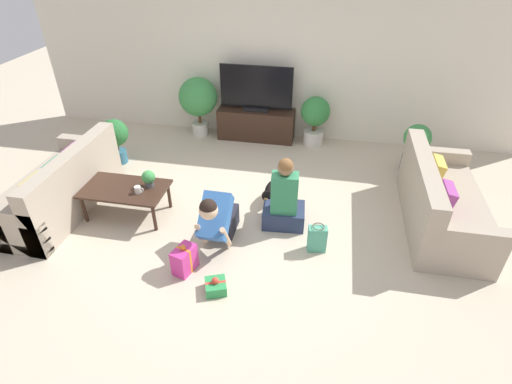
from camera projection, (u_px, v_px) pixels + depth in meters
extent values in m
plane|color=beige|center=(243.00, 220.00, 5.17)|extent=(16.00, 16.00, 0.00)
cube|color=silver|center=(276.00, 61.00, 6.59)|extent=(8.40, 0.06, 2.60)
cube|color=tan|center=(58.00, 194.00, 5.28)|extent=(0.86, 1.90, 0.43)
cube|color=tan|center=(72.00, 169.00, 4.99)|extent=(0.20, 1.90, 0.42)
cube|color=tan|center=(91.00, 157.00, 5.94)|extent=(0.86, 0.16, 0.61)
cube|color=tan|center=(10.00, 230.00, 4.52)|extent=(0.86, 0.16, 0.61)
cube|color=#9E4293|center=(77.00, 156.00, 5.39)|extent=(0.18, 0.34, 0.32)
cube|color=#288E6B|center=(58.00, 171.00, 5.05)|extent=(0.18, 0.34, 0.32)
cube|color=#EACC4C|center=(38.00, 189.00, 4.71)|extent=(0.18, 0.34, 0.32)
cube|color=tan|center=(443.00, 210.00, 4.99)|extent=(0.86, 1.90, 0.43)
cube|color=tan|center=(423.00, 178.00, 4.80)|extent=(0.20, 1.90, 0.42)
cube|color=tan|center=(460.00, 251.00, 4.23)|extent=(0.86, 0.16, 0.61)
cube|color=tan|center=(432.00, 169.00, 5.65)|extent=(0.86, 0.16, 0.61)
cube|color=#9E4293|center=(445.00, 198.00, 4.55)|extent=(0.18, 0.34, 0.32)
cube|color=#EACC4C|center=(435.00, 171.00, 5.06)|extent=(0.18, 0.34, 0.32)
cube|color=#382319|center=(125.00, 189.00, 5.06)|extent=(1.06, 0.62, 0.03)
cylinder|color=#382319|center=(84.00, 209.00, 5.05)|extent=(0.04, 0.04, 0.38)
cylinder|color=#382319|center=(154.00, 218.00, 4.90)|extent=(0.04, 0.04, 0.38)
cylinder|color=#382319|center=(104.00, 188.00, 5.45)|extent=(0.04, 0.04, 0.38)
cylinder|color=#382319|center=(169.00, 195.00, 5.30)|extent=(0.04, 0.04, 0.38)
cube|color=#382319|center=(256.00, 124.00, 7.00)|extent=(1.32, 0.39, 0.53)
cube|color=black|center=(256.00, 109.00, 6.83)|extent=(0.43, 0.20, 0.05)
cube|color=black|center=(256.00, 87.00, 6.62)|extent=(1.22, 0.03, 0.71)
cylinder|color=beige|center=(201.00, 129.00, 7.20)|extent=(0.28, 0.28, 0.24)
cylinder|color=brown|center=(200.00, 117.00, 7.08)|extent=(0.05, 0.05, 0.20)
sphere|color=#3D8E47|center=(198.00, 97.00, 6.86)|extent=(0.66, 0.66, 0.66)
cylinder|color=#336B84|center=(119.00, 156.00, 6.37)|extent=(0.25, 0.25, 0.21)
cylinder|color=brown|center=(117.00, 147.00, 6.27)|extent=(0.04, 0.04, 0.13)
sphere|color=#286B33|center=(114.00, 133.00, 6.14)|extent=(0.42, 0.42, 0.42)
cylinder|color=beige|center=(313.00, 138.00, 6.87)|extent=(0.33, 0.33, 0.26)
cylinder|color=brown|center=(314.00, 127.00, 6.76)|extent=(0.06, 0.06, 0.15)
sphere|color=#337F3D|center=(315.00, 111.00, 6.60)|extent=(0.48, 0.48, 0.48)
cylinder|color=#4C4C51|center=(411.00, 163.00, 6.12)|extent=(0.32, 0.32, 0.28)
cylinder|color=brown|center=(414.00, 151.00, 6.01)|extent=(0.06, 0.06, 0.12)
sphere|color=#3D8E47|center=(418.00, 138.00, 5.89)|extent=(0.40, 0.40, 0.40)
cube|color=#23232D|center=(224.00, 222.00, 4.91)|extent=(0.29, 0.44, 0.28)
cube|color=#3366AD|center=(215.00, 216.00, 4.49)|extent=(0.33, 0.54, 0.50)
sphere|color=beige|center=(208.00, 210.00, 4.20)|extent=(0.21, 0.21, 0.21)
sphere|color=black|center=(208.00, 208.00, 4.18)|extent=(0.19, 0.19, 0.19)
cylinder|color=beige|center=(202.00, 234.00, 4.55)|extent=(0.06, 0.29, 0.44)
cylinder|color=beige|center=(226.00, 237.00, 4.50)|extent=(0.06, 0.29, 0.44)
cube|color=#283351|center=(284.00, 215.00, 5.05)|extent=(0.55, 0.44, 0.24)
cube|color=#338456|center=(284.00, 193.00, 4.79)|extent=(0.33, 0.22, 0.52)
sphere|color=#8E6647|center=(286.00, 168.00, 4.61)|extent=(0.19, 0.19, 0.19)
sphere|color=brown|center=(286.00, 166.00, 4.58)|extent=(0.18, 0.18, 0.18)
cylinder|color=#8E6647|center=(295.00, 190.00, 4.99)|extent=(0.08, 0.26, 0.06)
cylinder|color=#8E6647|center=(275.00, 189.00, 5.01)|extent=(0.08, 0.26, 0.06)
ellipsoid|color=black|center=(271.00, 189.00, 5.40)|extent=(0.18, 0.39, 0.17)
sphere|color=black|center=(267.00, 196.00, 5.20)|extent=(0.15, 0.15, 0.15)
sphere|color=olive|center=(266.00, 199.00, 5.16)|extent=(0.07, 0.07, 0.07)
cylinder|color=black|center=(274.00, 179.00, 5.55)|extent=(0.03, 0.10, 0.11)
cylinder|color=olive|center=(265.00, 203.00, 5.39)|extent=(0.04, 0.04, 0.11)
cylinder|color=olive|center=(272.00, 204.00, 5.37)|extent=(0.04, 0.04, 0.11)
cylinder|color=olive|center=(269.00, 193.00, 5.59)|extent=(0.04, 0.04, 0.11)
cylinder|color=olive|center=(276.00, 194.00, 5.57)|extent=(0.04, 0.04, 0.11)
cube|color=#2D934C|center=(216.00, 286.00, 4.14)|extent=(0.28, 0.28, 0.12)
cube|color=red|center=(216.00, 286.00, 4.14)|extent=(0.21, 0.10, 0.12)
sphere|color=red|center=(215.00, 281.00, 4.10)|extent=(0.07, 0.07, 0.07)
cube|color=#CC3389|center=(185.00, 260.00, 4.34)|extent=(0.25, 0.32, 0.30)
cube|color=orange|center=(185.00, 260.00, 4.34)|extent=(0.18, 0.08, 0.31)
sphere|color=orange|center=(183.00, 247.00, 4.24)|extent=(0.06, 0.06, 0.06)
cube|color=#4CA384|center=(317.00, 239.00, 4.61)|extent=(0.23, 0.15, 0.33)
torus|color=#4C3823|center=(318.00, 226.00, 4.51)|extent=(0.16, 0.16, 0.01)
cylinder|color=silver|center=(138.00, 190.00, 4.94)|extent=(0.08, 0.08, 0.09)
torus|color=silver|center=(142.00, 190.00, 4.93)|extent=(0.06, 0.01, 0.06)
cylinder|color=#4C4C51|center=(150.00, 184.00, 5.07)|extent=(0.11, 0.11, 0.07)
sphere|color=#3D8E47|center=(148.00, 177.00, 5.01)|extent=(0.17, 0.17, 0.17)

